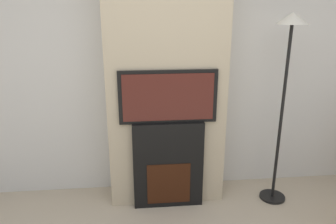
{
  "coord_description": "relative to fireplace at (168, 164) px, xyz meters",
  "views": [
    {
      "loc": [
        -0.28,
        -1.21,
        1.91
      ],
      "look_at": [
        0.0,
        1.63,
        0.97
      ],
      "focal_mm": 35.0,
      "sensor_mm": 36.0,
      "label": 1
    }
  ],
  "objects": [
    {
      "name": "floor_lamp",
      "position": [
        1.08,
        -0.02,
        0.98
      ],
      "size": [
        0.28,
        0.28,
        1.85
      ],
      "color": "black",
      "rests_on": "ground_plane"
    },
    {
      "name": "television",
      "position": [
        0.0,
        -0.0,
        0.68
      ],
      "size": [
        0.9,
        0.07,
        0.49
      ],
      "color": "black",
      "rests_on": "fireplace"
    },
    {
      "name": "fireplace",
      "position": [
        0.0,
        0.0,
        0.0
      ],
      "size": [
        0.67,
        0.15,
        0.87
      ],
      "color": "black",
      "rests_on": "ground_plane"
    },
    {
      "name": "wall_back",
      "position": [
        0.0,
        0.4,
        0.92
      ],
      "size": [
        6.0,
        0.06,
        2.7
      ],
      "color": "silver",
      "rests_on": "ground_plane"
    },
    {
      "name": "chimney_breast",
      "position": [
        0.0,
        0.19,
        0.92
      ],
      "size": [
        1.11,
        0.37,
        2.7
      ],
      "color": "#BCAD8E",
      "rests_on": "ground_plane"
    }
  ]
}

